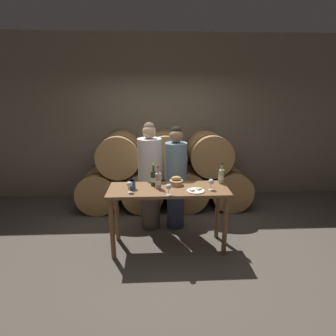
{
  "coord_description": "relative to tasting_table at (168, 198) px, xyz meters",
  "views": [
    {
      "loc": [
        -0.16,
        -3.29,
        2.15
      ],
      "look_at": [
        0.0,
        0.11,
        1.15
      ],
      "focal_mm": 28.0,
      "sensor_mm": 36.0,
      "label": 1
    }
  ],
  "objects": [
    {
      "name": "wine_glass_far_left",
      "position": [
        -0.5,
        -0.13,
        0.25
      ],
      "size": [
        0.07,
        0.07,
        0.15
      ],
      "color": "white",
      "rests_on": "tasting_table"
    },
    {
      "name": "ground_plane",
      "position": [
        0.0,
        0.0,
        -0.75
      ],
      "size": [
        10.0,
        10.0,
        0.0
      ],
      "primitive_type": "plane",
      "color": "#564F44"
    },
    {
      "name": "blue_crock",
      "position": [
        -0.49,
        -0.0,
        0.21
      ],
      "size": [
        0.11,
        0.11,
        0.12
      ],
      "color": "#335693",
      "rests_on": "tasting_table"
    },
    {
      "name": "wine_glass_center",
      "position": [
        0.56,
        -0.08,
        0.25
      ],
      "size": [
        0.07,
        0.07,
        0.15
      ],
      "color": "white",
      "rests_on": "tasting_table"
    },
    {
      "name": "wine_bottle_red",
      "position": [
        -0.2,
        0.12,
        0.25
      ],
      "size": [
        0.08,
        0.08,
        0.31
      ],
      "color": "#193819",
      "rests_on": "tasting_table"
    },
    {
      "name": "bread_basket",
      "position": [
        0.11,
        0.12,
        0.2
      ],
      "size": [
        0.19,
        0.19,
        0.13
      ],
      "color": "tan",
      "rests_on": "tasting_table"
    },
    {
      "name": "cheese_plate",
      "position": [
        0.35,
        -0.13,
        0.15
      ],
      "size": [
        0.23,
        0.23,
        0.04
      ],
      "color": "white",
      "rests_on": "tasting_table"
    },
    {
      "name": "stone_wall_back",
      "position": [
        0.0,
        2.06,
        0.85
      ],
      "size": [
        10.0,
        0.12,
        3.2
      ],
      "color": "gray",
      "rests_on": "ground_plane"
    },
    {
      "name": "person_left",
      "position": [
        -0.26,
        0.59,
        0.11
      ],
      "size": [
        0.37,
        0.37,
        1.71
      ],
      "color": "#4C4238",
      "rests_on": "ground_plane"
    },
    {
      "name": "barrel_stack",
      "position": [
        0.0,
        1.46,
        -0.09
      ],
      "size": [
        3.2,
        0.95,
        1.44
      ],
      "color": "#A87A47",
      "rests_on": "ground_plane"
    },
    {
      "name": "wine_bottle_white",
      "position": [
        0.75,
        0.17,
        0.25
      ],
      "size": [
        0.08,
        0.08,
        0.3
      ],
      "color": "#ADBC7F",
      "rests_on": "tasting_table"
    },
    {
      "name": "tasting_table",
      "position": [
        0.0,
        0.0,
        0.0
      ],
      "size": [
        1.61,
        0.56,
        0.9
      ],
      "color": "brown",
      "rests_on": "ground_plane"
    },
    {
      "name": "wine_bottle_rose",
      "position": [
        -0.14,
        0.01,
        0.25
      ],
      "size": [
        0.08,
        0.08,
        0.31
      ],
      "color": "#BC8E93",
      "rests_on": "tasting_table"
    },
    {
      "name": "wine_glass_left",
      "position": [
        -0.01,
        -0.24,
        0.25
      ],
      "size": [
        0.07,
        0.07,
        0.15
      ],
      "color": "white",
      "rests_on": "tasting_table"
    },
    {
      "name": "person_right",
      "position": [
        0.14,
        0.59,
        0.09
      ],
      "size": [
        0.34,
        0.34,
        1.65
      ],
      "color": "#2D334C",
      "rests_on": "ground_plane"
    }
  ]
}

